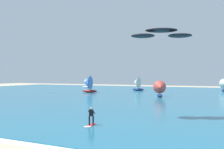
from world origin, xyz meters
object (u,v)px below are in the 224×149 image
kitesurfer (91,119)px  sailboat_far_right (160,89)px  sailboat_leading (88,84)px  kite (161,34)px  sailboat_heeled_over (86,82)px  sailboat_trailing (137,84)px

kitesurfer → sailboat_far_right: bearing=93.8°
sailboat_far_right → sailboat_leading: sailboat_leading is taller
kite → sailboat_heeled_over: kite is taller
kite → sailboat_trailing: 50.56m
sailboat_trailing → sailboat_leading: (-9.09, -13.73, 0.18)m
sailboat_leading → sailboat_trailing: bearing=56.5°
sailboat_trailing → kite: bearing=-67.2°
sailboat_leading → sailboat_heeled_over: 24.64m
kitesurfer → sailboat_heeled_over: (-36.71, 60.09, 1.48)m
sailboat_leading → sailboat_heeled_over: bearing=122.1°
kitesurfer → sailboat_far_right: sailboat_far_right is taller
sailboat_heeled_over → sailboat_leading: bearing=-57.9°
sailboat_trailing → sailboat_leading: 16.46m
kite → sailboat_far_right: 28.51m
sailboat_trailing → sailboat_far_right: size_ratio=1.17×
kite → sailboat_trailing: (-19.42, 46.15, -7.03)m
sailboat_far_right → sailboat_leading: bearing=164.9°
sailboat_leading → kite: bearing=-48.7°
sailboat_trailing → sailboat_leading: size_ratio=0.92×
kite → sailboat_heeled_over: (-41.59, 53.31, -7.05)m
kite → sailboat_far_right: (-7.08, 26.63, -7.34)m
sailboat_heeled_over → kitesurfer: bearing=-58.6°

